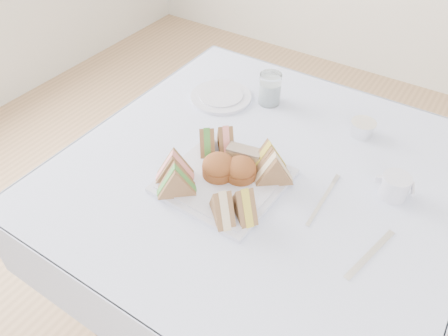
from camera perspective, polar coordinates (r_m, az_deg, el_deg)
The scene contains 21 objects.
floor at distance 1.75m, azimuth 3.67°, elevation -18.48°, with size 4.00×4.00×0.00m, color #9E7751.
table at distance 1.44m, azimuth 4.32°, elevation -11.28°, with size 0.90×0.90×0.74m, color brown.
tablecloth at distance 1.16m, azimuth 5.25°, elevation -0.30°, with size 1.02×1.02×0.01m, color white.
serving_plate at distance 1.12m, azimuth 0.00°, elevation -1.67°, with size 0.28×0.28×0.01m, color silver.
sandwich_fl_a at distance 1.09m, azimuth -6.54°, elevation 0.35°, with size 0.10×0.05×0.09m, color #946143, non-canonical shape.
sandwich_fl_b at distance 1.06m, azimuth -6.29°, elevation -1.47°, with size 0.10×0.05×0.09m, color #946143, non-canonical shape.
sandwich_fr_a at distance 1.00m, azimuth 2.63°, elevation -4.36°, with size 0.09×0.04×0.08m, color #946143, non-canonical shape.
sandwich_fr_b at distance 1.00m, azimuth -0.23°, elevation -4.71°, with size 0.09×0.04×0.08m, color #946143, non-canonical shape.
sandwich_bl_a at distance 1.18m, azimuth -2.24°, elevation 3.78°, with size 0.08×0.04×0.08m, color #946143, non-canonical shape.
sandwich_bl_b at distance 1.18m, azimuth 0.19°, elevation 4.05°, with size 0.08×0.04×0.08m, color #946143, non-canonical shape.
sandwich_br_a at distance 1.09m, azimuth 6.57°, elevation 0.07°, with size 0.10×0.05×0.09m, color #946143, non-canonical shape.
sandwich_br_b at distance 1.12m, azimuth 5.91°, elevation 1.71°, with size 0.09×0.04×0.08m, color #946143, non-canonical shape.
scone_left at distance 1.10m, azimuth -0.71°, elevation 0.19°, with size 0.08×0.08×0.06m, color #A35D2E.
scone_right at distance 1.10m, azimuth 2.21°, elevation -0.18°, with size 0.08×0.08×0.05m, color #A35D2E.
pastry_slice at distance 1.15m, azimuth 2.68°, elevation 1.66°, with size 0.09×0.04×0.04m, color tan.
side_plate at distance 1.42m, azimuth -0.39°, elevation 9.28°, with size 0.20×0.20×0.01m, color silver.
water_glass at distance 1.39m, azimuth 6.02°, elevation 10.26°, with size 0.07×0.07×0.10m, color white.
tea_strainer at distance 1.32m, azimuth 17.61°, elevation 4.88°, with size 0.07×0.07×0.04m, color silver.
knife at distance 1.02m, azimuth 18.54°, elevation -10.64°, with size 0.01×0.18×0.00m, color silver.
fork at distance 1.09m, azimuth 12.52°, elevation -4.57°, with size 0.01×0.17×0.00m, color silver.
creamer_jug at distance 1.15m, azimuth 21.40°, elevation -2.24°, with size 0.07×0.07×0.06m, color silver.
Camera 1 is at (0.38, -0.77, 1.53)m, focal length 35.00 mm.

